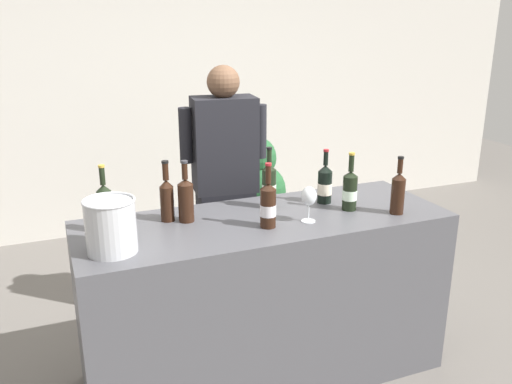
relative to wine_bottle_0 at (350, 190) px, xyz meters
name	(u,v)px	position (x,y,z in m)	size (l,w,h in m)	color
ground_plane	(264,371)	(-0.48, 0.05, -1.06)	(12.00, 12.00, 0.00)	#66605B
wall_back	(156,81)	(-0.48, 2.65, 0.34)	(8.00, 0.10, 2.80)	beige
counter	(265,298)	(-0.48, 0.05, -0.59)	(1.96, 0.70, 0.95)	#4C4C51
wine_bottle_0	(350,190)	(0.00, 0.00, 0.00)	(0.08, 0.08, 0.32)	black
wine_bottle_1	(268,205)	(-0.51, -0.07, 0.00)	(0.08, 0.08, 0.33)	black
wine_bottle_2	(167,198)	(-0.96, 0.21, 0.01)	(0.07, 0.07, 0.32)	black
wine_bottle_3	(269,186)	(-0.39, 0.20, 0.01)	(0.08, 0.08, 0.34)	black
wine_bottle_4	(105,208)	(-1.27, 0.16, 0.01)	(0.07, 0.07, 0.34)	black
wine_bottle_5	(398,192)	(0.21, -0.15, 0.01)	(0.07, 0.07, 0.31)	black
wine_bottle_6	(325,184)	(-0.07, 0.16, 0.00)	(0.08, 0.08, 0.31)	black
wine_bottle_7	(186,199)	(-0.87, 0.16, 0.01)	(0.08, 0.08, 0.32)	black
wine_glass	(309,197)	(-0.29, -0.08, 0.02)	(0.08, 0.08, 0.19)	silver
ice_bucket	(111,226)	(-1.28, -0.09, 0.01)	(0.23, 0.23, 0.25)	silver
person_server	(225,202)	(-0.48, 0.70, -0.23)	(0.54, 0.28, 1.69)	black
potted_shrub	(263,198)	(-0.03, 1.15, -0.39)	(0.47, 0.43, 1.13)	brown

